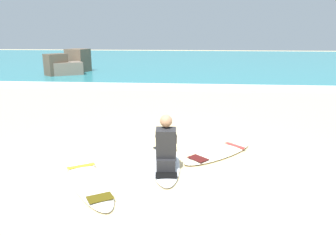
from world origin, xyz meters
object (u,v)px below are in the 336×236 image
Objects in this scene: surfboard_spare_near at (89,181)px; surfer_seated at (166,147)px; surfboard_main at (165,161)px; surfboard_spare_far at (219,153)px.

surfer_seated is at bearing 27.97° from surfboard_spare_near.
surfboard_main is 2.40× the size of surfer_seated.
surfboard_main is at bearing 40.59° from surfboard_spare_near.
surfboard_spare_far is at bearing 41.86° from surfer_seated.
surfer_seated reaches higher than surfboard_spare_far.
surfboard_spare_far is at bearing 34.77° from surfboard_spare_near.
surfboard_main is at bearing -152.93° from surfboard_spare_far.
surfboard_main is 1.50m from surfboard_spare_near.
surfboard_spare_far is (1.01, 0.52, 0.00)m from surfboard_main.
surfboard_spare_near is 1.23× the size of surfboard_spare_far.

